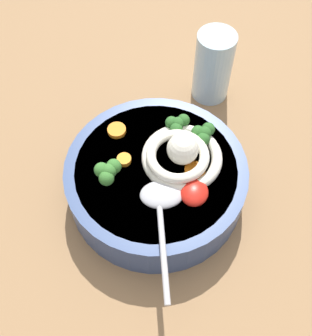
{
  "coord_description": "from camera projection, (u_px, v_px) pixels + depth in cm",
  "views": [
    {
      "loc": [
        32.48,
        6.71,
        62.28
      ],
      "look_at": [
        0.72,
        -2.02,
        10.56
      ],
      "focal_mm": 45.78,
      "sensor_mm": 36.0,
      "label": 1
    }
  ],
  "objects": [
    {
      "name": "chili_sauce_dollop",
      "position": [
        194.0,
        193.0,
        0.58
      ],
      "size": [
        4.29,
        3.86,
        1.93
      ],
      "primitive_type": "ellipsoid",
      "color": "red",
      "rests_on": "soup_bowl"
    },
    {
      "name": "broccoli_floret_beside_noodles",
      "position": [
        203.0,
        133.0,
        0.62
      ],
      "size": [
        3.88,
        3.34,
        3.07
      ],
      "color": "#7A9E60",
      "rests_on": "soup_bowl"
    },
    {
      "name": "table_slab",
      "position": [
        169.0,
        196.0,
        0.69
      ],
      "size": [
        110.64,
        110.64,
        3.7
      ],
      "primitive_type": "cube",
      "color": "#936D47",
      "rests_on": "ground"
    },
    {
      "name": "noodle_pile",
      "position": [
        181.0,
        155.0,
        0.61
      ],
      "size": [
        12.8,
        12.55,
        5.14
      ],
      "color": "silver",
      "rests_on": "soup_bowl"
    },
    {
      "name": "carrot_slice_center",
      "position": [
        117.0,
        130.0,
        0.65
      ],
      "size": [
        2.8,
        2.8,
        0.68
      ],
      "primitive_type": "cylinder",
      "color": "orange",
      "rests_on": "soup_bowl"
    },
    {
      "name": "broccoli_floret_left",
      "position": [
        108.0,
        172.0,
        0.59
      ],
      "size": [
        4.16,
        3.58,
        3.29
      ],
      "color": "#7A9E60",
      "rests_on": "soup_bowl"
    },
    {
      "name": "broccoli_floret_front",
      "position": [
        177.0,
        124.0,
        0.63
      ],
      "size": [
        3.71,
        3.2,
        2.94
      ],
      "color": "#7A9E60",
      "rests_on": "soup_bowl"
    },
    {
      "name": "carrot_slice_extra_a",
      "position": [
        195.0,
        171.0,
        0.61
      ],
      "size": [
        2.99,
        2.99,
        0.78
      ],
      "primitive_type": "cylinder",
      "color": "orange",
      "rests_on": "soup_bowl"
    },
    {
      "name": "carrot_slice_beside_chili",
      "position": [
        124.0,
        160.0,
        0.62
      ],
      "size": [
        2.08,
        2.08,
        0.78
      ],
      "primitive_type": "cylinder",
      "color": "orange",
      "rests_on": "soup_bowl"
    },
    {
      "name": "soup_spoon",
      "position": [
        159.0,
        203.0,
        0.57
      ],
      "size": [
        17.36,
        8.91,
        1.6
      ],
      "rotation": [
        0.0,
        0.0,
        0.34
      ],
      "color": "#B7B7BC",
      "rests_on": "soup_bowl"
    },
    {
      "name": "drinking_glass",
      "position": [
        213.0,
        66.0,
        0.73
      ],
      "size": [
        6.5,
        6.5,
        12.95
      ],
      "primitive_type": "cylinder",
      "color": "silver",
      "rests_on": "table_slab"
    },
    {
      "name": "soup_bowl",
      "position": [
        156.0,
        180.0,
        0.64
      ],
      "size": [
        26.65,
        26.65,
        6.87
      ],
      "color": "#334775",
      "rests_on": "table_slab"
    }
  ]
}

